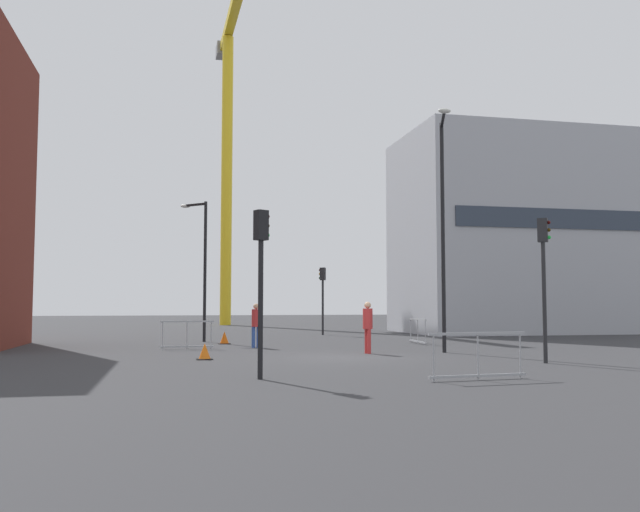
{
  "coord_description": "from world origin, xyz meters",
  "views": [
    {
      "loc": [
        -5.46,
        -21.07,
        1.73
      ],
      "look_at": [
        0.0,
        3.83,
        3.54
      ],
      "focal_mm": 37.72,
      "sensor_mm": 36.0,
      "label": 1
    }
  ],
  "objects_px": {
    "pedestrian_waiting": "(368,323)",
    "traffic_cone_by_barrier": "(224,338)",
    "streetlamp_tall": "(443,215)",
    "streetlamp_short": "(202,259)",
    "traffic_light_crosswalk": "(261,265)",
    "traffic_cone_striped": "(205,352)",
    "pedestrian_walking": "(256,322)",
    "construction_crane": "(227,132)",
    "traffic_light_near": "(544,266)",
    "traffic_light_island": "(323,289)"
  },
  "relations": [
    {
      "from": "construction_crane",
      "to": "streetlamp_tall",
      "type": "distance_m",
      "value": 34.65
    },
    {
      "from": "streetlamp_tall",
      "to": "traffic_light_island",
      "type": "bearing_deg",
      "value": 94.82
    },
    {
      "from": "traffic_light_near",
      "to": "construction_crane",
      "type": "bearing_deg",
      "value": 99.93
    },
    {
      "from": "streetlamp_tall",
      "to": "traffic_light_near",
      "type": "height_order",
      "value": "streetlamp_tall"
    },
    {
      "from": "construction_crane",
      "to": "streetlamp_tall",
      "type": "bearing_deg",
      "value": -80.99
    },
    {
      "from": "construction_crane",
      "to": "traffic_light_crosswalk",
      "type": "height_order",
      "value": "construction_crane"
    },
    {
      "from": "streetlamp_tall",
      "to": "traffic_cone_striped",
      "type": "height_order",
      "value": "streetlamp_tall"
    },
    {
      "from": "traffic_light_near",
      "to": "traffic_cone_by_barrier",
      "type": "distance_m",
      "value": 14.41
    },
    {
      "from": "streetlamp_tall",
      "to": "streetlamp_short",
      "type": "height_order",
      "value": "streetlamp_tall"
    },
    {
      "from": "traffic_cone_by_barrier",
      "to": "traffic_cone_striped",
      "type": "xyz_separation_m",
      "value": [
        -1.2,
        -7.98,
        -0.01
      ]
    },
    {
      "from": "streetlamp_short",
      "to": "traffic_light_near",
      "type": "height_order",
      "value": "streetlamp_short"
    },
    {
      "from": "traffic_light_island",
      "to": "pedestrian_waiting",
      "type": "height_order",
      "value": "traffic_light_island"
    },
    {
      "from": "streetlamp_short",
      "to": "traffic_light_crosswalk",
      "type": "relative_size",
      "value": 1.65
    },
    {
      "from": "construction_crane",
      "to": "traffic_light_near",
      "type": "distance_m",
      "value": 39.58
    },
    {
      "from": "streetlamp_short",
      "to": "traffic_light_near",
      "type": "distance_m",
      "value": 16.34
    },
    {
      "from": "traffic_light_island",
      "to": "pedestrian_walking",
      "type": "relative_size",
      "value": 2.15
    },
    {
      "from": "pedestrian_waiting",
      "to": "traffic_cone_by_barrier",
      "type": "bearing_deg",
      "value": 123.67
    },
    {
      "from": "construction_crane",
      "to": "pedestrian_waiting",
      "type": "bearing_deg",
      "value": -85.63
    },
    {
      "from": "traffic_light_island",
      "to": "pedestrian_waiting",
      "type": "distance_m",
      "value": 14.04
    },
    {
      "from": "traffic_light_near",
      "to": "pedestrian_waiting",
      "type": "relative_size",
      "value": 2.37
    },
    {
      "from": "traffic_light_crosswalk",
      "to": "pedestrian_waiting",
      "type": "height_order",
      "value": "traffic_light_crosswalk"
    },
    {
      "from": "traffic_light_near",
      "to": "pedestrian_waiting",
      "type": "xyz_separation_m",
      "value": [
        -4.0,
        4.72,
        -1.78
      ]
    },
    {
      "from": "streetlamp_short",
      "to": "pedestrian_waiting",
      "type": "distance_m",
      "value": 10.53
    },
    {
      "from": "streetlamp_tall",
      "to": "traffic_light_near",
      "type": "relative_size",
      "value": 1.95
    },
    {
      "from": "streetlamp_short",
      "to": "traffic_light_island",
      "type": "height_order",
      "value": "streetlamp_short"
    },
    {
      "from": "traffic_light_crosswalk",
      "to": "traffic_cone_striped",
      "type": "height_order",
      "value": "traffic_light_crosswalk"
    },
    {
      "from": "traffic_light_crosswalk",
      "to": "traffic_cone_striped",
      "type": "distance_m",
      "value": 6.32
    },
    {
      "from": "streetlamp_short",
      "to": "traffic_cone_striped",
      "type": "height_order",
      "value": "streetlamp_short"
    },
    {
      "from": "construction_crane",
      "to": "pedestrian_waiting",
      "type": "height_order",
      "value": "construction_crane"
    },
    {
      "from": "traffic_light_near",
      "to": "traffic_cone_by_barrier",
      "type": "height_order",
      "value": "traffic_light_near"
    },
    {
      "from": "traffic_light_near",
      "to": "pedestrian_walking",
      "type": "distance_m",
      "value": 11.52
    },
    {
      "from": "traffic_cone_striped",
      "to": "streetlamp_short",
      "type": "bearing_deg",
      "value": 88.31
    },
    {
      "from": "traffic_light_crosswalk",
      "to": "traffic_cone_by_barrier",
      "type": "distance_m",
      "value": 13.95
    },
    {
      "from": "pedestrian_walking",
      "to": "streetlamp_tall",
      "type": "bearing_deg",
      "value": -34.85
    },
    {
      "from": "traffic_light_island",
      "to": "traffic_cone_striped",
      "type": "height_order",
      "value": "traffic_light_island"
    },
    {
      "from": "pedestrian_walking",
      "to": "traffic_cone_by_barrier",
      "type": "bearing_deg",
      "value": 110.2
    },
    {
      "from": "construction_crane",
      "to": "traffic_light_crosswalk",
      "type": "xyz_separation_m",
      "value": [
        -2.2,
        -39.19,
        -13.17
      ]
    },
    {
      "from": "construction_crane",
      "to": "pedestrian_waiting",
      "type": "xyz_separation_m",
      "value": [
        2.45,
        -32.11,
        -14.75
      ]
    },
    {
      "from": "construction_crane",
      "to": "traffic_cone_striped",
      "type": "xyz_separation_m",
      "value": [
        -3.19,
        -33.42,
        -15.57
      ]
    },
    {
      "from": "streetlamp_short",
      "to": "pedestrian_waiting",
      "type": "bearing_deg",
      "value": -58.26
    },
    {
      "from": "traffic_cone_striped",
      "to": "traffic_cone_by_barrier",
      "type": "bearing_deg",
      "value": 81.44
    },
    {
      "from": "traffic_light_near",
      "to": "pedestrian_walking",
      "type": "xyz_separation_m",
      "value": [
        -7.42,
        8.62,
        -1.82
      ]
    },
    {
      "from": "pedestrian_walking",
      "to": "traffic_cone_striped",
      "type": "distance_m",
      "value": 5.71
    },
    {
      "from": "streetlamp_tall",
      "to": "traffic_light_island",
      "type": "xyz_separation_m",
      "value": [
        -1.2,
        14.24,
        -2.35
      ]
    },
    {
      "from": "streetlamp_tall",
      "to": "traffic_cone_by_barrier",
      "type": "relative_size",
      "value": 15.62
    },
    {
      "from": "traffic_light_crosswalk",
      "to": "pedestrian_walking",
      "type": "relative_size",
      "value": 2.25
    },
    {
      "from": "streetlamp_tall",
      "to": "traffic_cone_striped",
      "type": "relative_size",
      "value": 16.34
    },
    {
      "from": "traffic_light_near",
      "to": "streetlamp_short",
      "type": "bearing_deg",
      "value": 124.96
    },
    {
      "from": "streetlamp_short",
      "to": "traffic_light_near",
      "type": "bearing_deg",
      "value": -55.04
    },
    {
      "from": "traffic_light_crosswalk",
      "to": "pedestrian_walking",
      "type": "bearing_deg",
      "value": 83.62
    }
  ]
}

